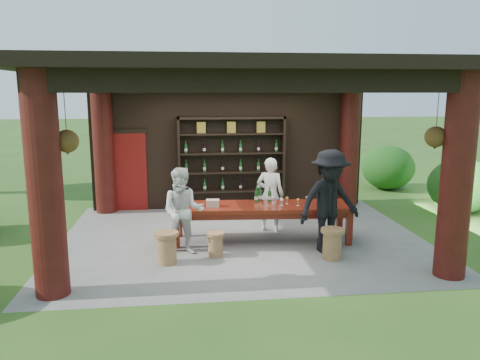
{
  "coord_description": "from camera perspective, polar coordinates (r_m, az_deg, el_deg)",
  "views": [
    {
      "loc": [
        -1.13,
        -9.26,
        2.99
      ],
      "look_at": [
        0.0,
        0.4,
        1.15
      ],
      "focal_mm": 35.0,
      "sensor_mm": 36.0,
      "label": 1
    }
  ],
  "objects": [
    {
      "name": "pavilion",
      "position": [
        9.79,
        -0.09,
        5.68
      ],
      "size": [
        7.5,
        6.0,
        3.6
      ],
      "color": "slate",
      "rests_on": "ground"
    },
    {
      "name": "ground",
      "position": [
        9.79,
        0.27,
        -7.06
      ],
      "size": [
        90.0,
        90.0,
        0.0
      ],
      "primitive_type": "plane",
      "color": "#2D5119",
      "rests_on": "ground"
    },
    {
      "name": "table_glasses",
      "position": [
        9.52,
        6.63,
        -2.51
      ],
      "size": [
        0.96,
        0.33,
        0.15
      ],
      "color": "silver",
      "rests_on": "tasting_table"
    },
    {
      "name": "tasting_table",
      "position": [
        9.46,
        2.7,
        -3.71
      ],
      "size": [
        3.68,
        1.16,
        0.75
      ],
      "rotation": [
        0.0,
        0.0,
        -0.06
      ],
      "color": "#5E1D0D",
      "rests_on": "ground"
    },
    {
      "name": "guest_man",
      "position": [
        8.89,
        10.84,
        -2.58
      ],
      "size": [
        1.41,
        1.06,
        1.95
      ],
      "primitive_type": "imported",
      "rotation": [
        0.0,
        0.0,
        0.29
      ],
      "color": "black",
      "rests_on": "ground"
    },
    {
      "name": "host",
      "position": [
        10.1,
        3.7,
        -1.78
      ],
      "size": [
        0.69,
        0.58,
        1.61
      ],
      "primitive_type": "imported",
      "rotation": [
        0.0,
        0.0,
        2.76
      ],
      "color": "white",
      "rests_on": "ground"
    },
    {
      "name": "guest_woman",
      "position": [
        8.7,
        -6.97,
        -3.83
      ],
      "size": [
        0.84,
        0.67,
        1.63
      ],
      "primitive_type": "imported",
      "rotation": [
        0.0,
        0.0,
        -0.07
      ],
      "color": "silver",
      "rests_on": "ground"
    },
    {
      "name": "table_bottles",
      "position": [
        9.69,
        2.71,
        -1.72
      ],
      "size": [
        0.36,
        0.16,
        0.31
      ],
      "color": "#194C1E",
      "rests_on": "tasting_table"
    },
    {
      "name": "stool_far_left",
      "position": [
        8.41,
        -8.94,
        -8.05
      ],
      "size": [
        0.44,
        0.44,
        0.57
      ],
      "rotation": [
        0.0,
        0.0,
        -0.42
      ],
      "color": "brown",
      "rests_on": "ground"
    },
    {
      "name": "trees",
      "position": [
        12.12,
        17.9,
        12.0
      ],
      "size": [
        21.44,
        10.35,
        4.8
      ],
      "color": "#3F2819",
      "rests_on": "ground"
    },
    {
      "name": "wine_shelf",
      "position": [
        11.9,
        -1.03,
        2.03
      ],
      "size": [
        2.7,
        0.41,
        2.38
      ],
      "color": "black",
      "rests_on": "ground"
    },
    {
      "name": "napkin_basket",
      "position": [
        9.28,
        -3.34,
        -2.83
      ],
      "size": [
        0.27,
        0.2,
        0.14
      ],
      "primitive_type": "cube",
      "rotation": [
        0.0,
        0.0,
        -0.06
      ],
      "color": "#BF6672",
      "rests_on": "tasting_table"
    },
    {
      "name": "stool_near_left",
      "position": [
        8.69,
        -3.02,
        -7.75
      ],
      "size": [
        0.34,
        0.34,
        0.45
      ],
      "rotation": [
        0.0,
        0.0,
        -0.38
      ],
      "color": "brown",
      "rests_on": "ground"
    },
    {
      "name": "shrubs",
      "position": [
        10.58,
        5.67,
        -2.62
      ],
      "size": [
        14.15,
        8.65,
        1.36
      ],
      "color": "#194C14",
      "rests_on": "ground"
    },
    {
      "name": "stool_near_right",
      "position": [
        8.7,
        11.17,
        -7.52
      ],
      "size": [
        0.43,
        0.43,
        0.56
      ],
      "rotation": [
        0.0,
        0.0,
        0.12
      ],
      "color": "brown",
      "rests_on": "ground"
    }
  ]
}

